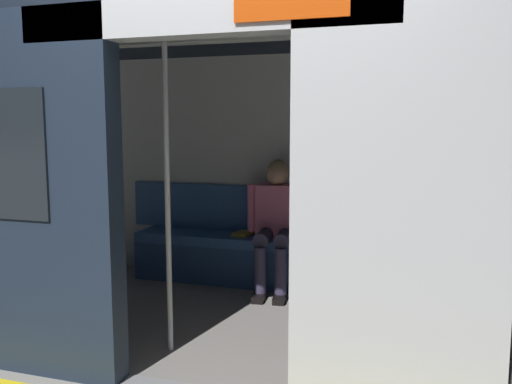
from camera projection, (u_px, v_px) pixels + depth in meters
name	position (u px, v px, depth m)	size (l,w,h in m)	color
train_car	(253.00, 126.00, 3.93)	(6.40, 2.59, 2.28)	#ADAFB5
bench_seat	(292.00, 251.00, 4.95)	(3.09, 0.44, 0.46)	#38609E
person_seated	(276.00, 216.00, 4.90)	(0.55, 0.70, 1.19)	pink
handbag	(314.00, 231.00, 4.92)	(0.26, 0.15, 0.17)	brown
book	(243.00, 234.00, 5.14)	(0.15, 0.22, 0.03)	gold
grab_pole_door	(167.00, 193.00, 3.51)	(0.04, 0.04, 2.14)	silver
grab_pole_far	(309.00, 196.00, 3.36)	(0.04, 0.04, 2.14)	silver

